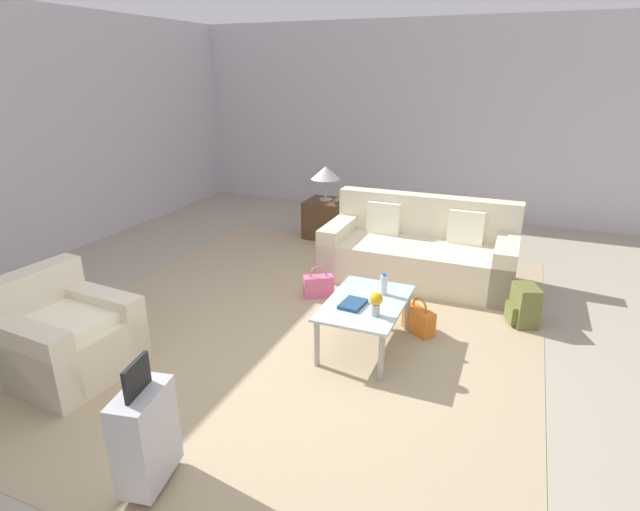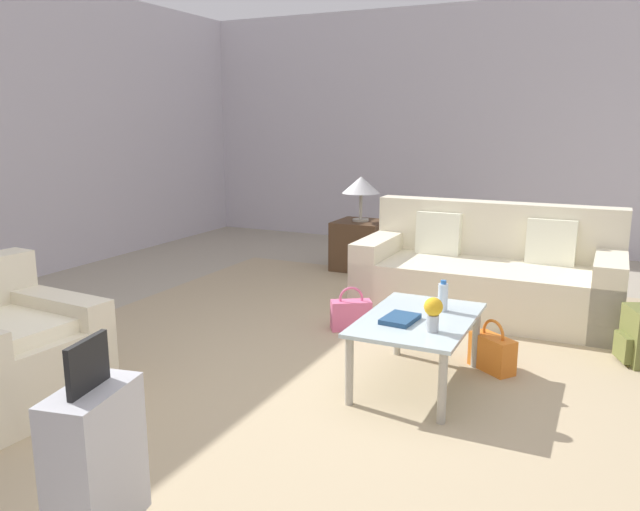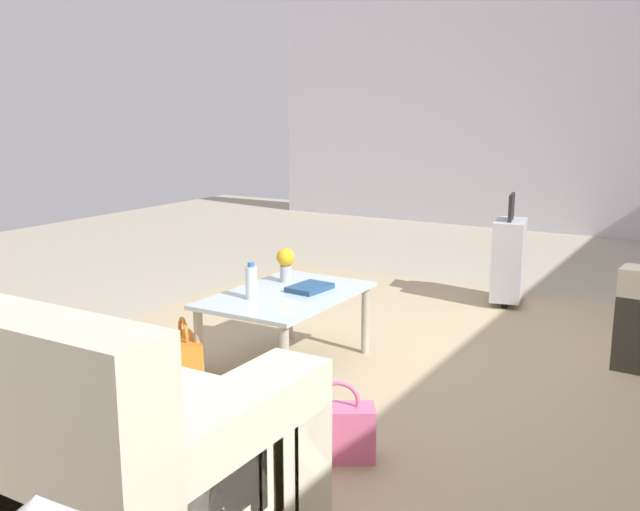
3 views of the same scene
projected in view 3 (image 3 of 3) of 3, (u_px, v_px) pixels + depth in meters
name	position (u px, v px, depth m)	size (l,w,h in m)	color
ground_plane	(395.00, 362.00, 4.22)	(12.00, 12.00, 0.00)	#A89E89
wall_left	(583.00, 101.00, 8.17)	(0.12, 8.00, 3.10)	silver
area_rug	(381.00, 404.00, 3.62)	(5.20, 4.40, 0.01)	tan
coffee_table	(287.00, 303.00, 4.06)	(0.99, 0.65, 0.45)	silver
water_bottle	(251.00, 282.00, 3.91)	(0.06, 0.06, 0.20)	silver
coffee_table_book	(310.00, 288.00, 4.10)	(0.25, 0.18, 0.03)	navy
flower_vase	(286.00, 262.00, 4.28)	(0.11, 0.11, 0.21)	#B2B7BC
suitcase_silver	(509.00, 258.00, 5.40)	(0.43, 0.29, 0.85)	#B7B7BC
handbag_pink	(337.00, 431.00, 3.03)	(0.29, 0.35, 0.36)	pink
handbag_orange	(184.00, 357.00, 3.93)	(0.30, 0.34, 0.36)	orange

